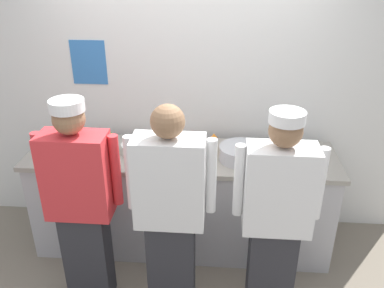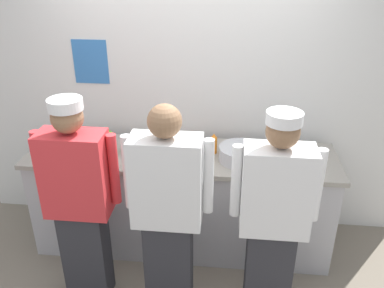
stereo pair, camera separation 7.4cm
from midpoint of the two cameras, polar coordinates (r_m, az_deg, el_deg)
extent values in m
plane|color=slate|center=(3.67, -2.53, -17.24)|extent=(9.00, 9.00, 0.00)
cube|color=silver|center=(3.68, -1.39, 8.68)|extent=(4.13, 0.10, 2.84)
cube|color=#3370B7|center=(3.77, -14.97, 11.08)|extent=(0.31, 0.01, 0.39)
cube|color=#B2B2B7|center=(3.67, -1.98, -8.22)|extent=(2.58, 0.64, 0.90)
cube|color=gray|center=(3.43, -2.10, -1.73)|extent=(2.63, 0.69, 0.04)
cube|color=#2D2D33|center=(3.30, -15.10, -14.99)|extent=(0.33, 0.20, 0.79)
cube|color=red|center=(2.90, -16.69, -4.33)|extent=(0.46, 0.24, 0.63)
cylinder|color=red|center=(3.02, -21.23, -3.12)|extent=(0.07, 0.07, 0.53)
cylinder|color=red|center=(2.84, -11.48, -3.70)|extent=(0.07, 0.07, 0.53)
sphere|color=#8C6647|center=(2.72, -17.82, 3.43)|extent=(0.21, 0.21, 0.21)
cylinder|color=white|center=(2.69, -18.08, 5.21)|extent=(0.22, 0.22, 0.07)
cube|color=#2D2D33|center=(3.11, -3.51, -16.85)|extent=(0.34, 0.20, 0.81)
cube|color=white|center=(2.67, -3.93, -5.40)|extent=(0.47, 0.24, 0.64)
cylinder|color=white|center=(2.74, -9.45, -4.10)|extent=(0.07, 0.07, 0.54)
cylinder|color=white|center=(2.66, 1.95, -4.62)|extent=(0.07, 0.07, 0.54)
sphere|color=#8C6647|center=(2.47, -4.23, 3.21)|extent=(0.22, 0.22, 0.22)
cube|color=#2D2D33|center=(3.13, 10.30, -17.27)|extent=(0.33, 0.20, 0.78)
cube|color=white|center=(2.70, 11.48, -6.34)|extent=(0.46, 0.24, 0.62)
cylinder|color=white|center=(2.70, 5.87, -5.19)|extent=(0.07, 0.07, 0.53)
cylinder|color=white|center=(2.77, 16.89, -5.44)|extent=(0.07, 0.07, 0.53)
sphere|color=#8C6647|center=(2.51, 12.32, 1.84)|extent=(0.21, 0.21, 0.21)
cylinder|color=white|center=(2.47, 12.51, 3.74)|extent=(0.22, 0.22, 0.07)
cylinder|color=white|center=(3.70, -14.96, -0.08)|extent=(0.19, 0.19, 0.01)
cylinder|color=white|center=(3.69, -14.98, 0.09)|extent=(0.19, 0.19, 0.01)
cylinder|color=white|center=(3.69, -15.00, 0.26)|extent=(0.19, 0.19, 0.01)
cylinder|color=white|center=(3.68, -15.02, 0.43)|extent=(0.19, 0.19, 0.01)
cylinder|color=white|center=(3.68, -15.04, 0.59)|extent=(0.19, 0.19, 0.01)
cylinder|color=white|center=(3.67, -15.06, 0.76)|extent=(0.19, 0.19, 0.01)
cylinder|color=white|center=(3.67, -15.09, 0.93)|extent=(0.19, 0.19, 0.01)
cylinder|color=white|center=(3.48, -8.87, -1.15)|extent=(0.21, 0.21, 0.01)
cylinder|color=white|center=(3.48, -8.88, -0.97)|extent=(0.21, 0.21, 0.01)
cylinder|color=white|center=(3.47, -8.90, -0.79)|extent=(0.21, 0.21, 0.01)
cylinder|color=white|center=(3.46, -8.91, -0.62)|extent=(0.21, 0.21, 0.01)
cylinder|color=white|center=(3.46, -8.92, -0.44)|extent=(0.21, 0.21, 0.01)
cylinder|color=white|center=(3.45, -8.94, -0.26)|extent=(0.21, 0.21, 0.01)
cylinder|color=white|center=(3.45, -8.95, -0.08)|extent=(0.21, 0.21, 0.01)
cylinder|color=#B7BABF|center=(3.33, 6.37, -1.30)|extent=(0.37, 0.37, 0.12)
cube|color=#B7BABF|center=(3.48, 13.89, -1.50)|extent=(0.49, 0.41, 0.02)
cylinder|color=orange|center=(3.42, 2.47, -0.14)|extent=(0.06, 0.06, 0.14)
cone|color=orange|center=(3.38, 2.49, 1.23)|extent=(0.05, 0.05, 0.04)
cylinder|color=#56A333|center=(3.48, -12.14, 0.08)|extent=(0.06, 0.06, 0.18)
cone|color=#56A333|center=(3.44, -12.30, 1.69)|extent=(0.05, 0.05, 0.04)
cylinder|color=white|center=(3.67, -19.77, -0.73)|extent=(0.10, 0.10, 0.04)
cylinder|color=red|center=(3.66, -19.80, -0.54)|extent=(0.08, 0.08, 0.01)
cylinder|color=white|center=(3.38, -13.00, -2.10)|extent=(0.08, 0.08, 0.05)
cylinder|color=red|center=(3.37, -13.03, -1.84)|extent=(0.07, 0.07, 0.01)
camera|label=1|loc=(0.04, -90.62, -0.30)|focal=37.66mm
camera|label=2|loc=(0.04, 89.38, 0.30)|focal=37.66mm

